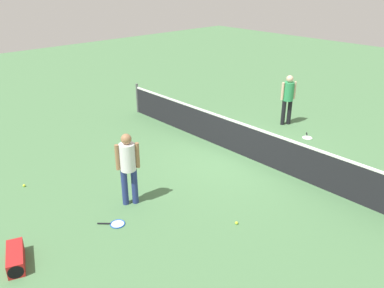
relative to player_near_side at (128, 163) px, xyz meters
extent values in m
plane|color=#4C7A4C|center=(0.01, 3.77, -1.01)|extent=(40.00, 40.00, 0.00)
cylinder|color=#4C4C51|center=(-4.99, 3.77, -0.47)|extent=(0.09, 0.09, 1.07)
cube|color=black|center=(0.01, 3.77, -0.55)|extent=(10.00, 0.02, 0.91)
cube|color=white|center=(0.01, 3.77, -0.07)|extent=(10.00, 0.04, 0.06)
cylinder|color=navy|center=(0.05, 0.10, -0.58)|extent=(0.19, 0.19, 0.85)
cylinder|color=navy|center=(-0.05, -0.10, -0.58)|extent=(0.19, 0.19, 0.85)
cylinder|color=white|center=(0.00, 0.00, 0.15)|extent=(0.46, 0.46, 0.62)
cylinder|color=#9E704C|center=(0.10, 0.19, 0.17)|extent=(0.12, 0.12, 0.58)
cylinder|color=#9E704C|center=(-0.10, -0.19, 0.17)|extent=(0.12, 0.12, 0.58)
sphere|color=#9E704C|center=(0.00, 0.00, 0.58)|extent=(0.31, 0.31, 0.23)
cylinder|color=black|center=(-0.59, 6.65, -0.58)|extent=(0.19, 0.19, 0.85)
cylinder|color=black|center=(-0.49, 6.84, -0.58)|extent=(0.19, 0.19, 0.85)
cylinder|color=#339959|center=(-0.54, 6.75, 0.15)|extent=(0.46, 0.46, 0.62)
cylinder|color=beige|center=(-0.64, 6.56, 0.17)|extent=(0.12, 0.12, 0.58)
cylinder|color=beige|center=(-0.44, 6.94, 0.17)|extent=(0.12, 0.12, 0.58)
sphere|color=beige|center=(-0.54, 6.75, 0.58)|extent=(0.31, 0.31, 0.23)
torus|color=blue|center=(0.49, -0.67, -1.00)|extent=(0.44, 0.44, 0.02)
cylinder|color=silver|center=(0.49, -0.67, -1.00)|extent=(0.38, 0.38, 0.00)
cylinder|color=black|center=(0.29, -0.88, -0.99)|extent=(0.22, 0.22, 0.03)
torus|color=white|center=(0.65, 6.23, -1.00)|extent=(0.44, 0.44, 0.02)
cylinder|color=silver|center=(0.65, 6.23, -1.00)|extent=(0.37, 0.37, 0.00)
cylinder|color=black|center=(0.49, 6.46, -0.99)|extent=(0.19, 0.25, 0.03)
sphere|color=#C6E033|center=(-2.38, -1.50, -0.98)|extent=(0.07, 0.07, 0.07)
sphere|color=#C6E033|center=(-2.94, 1.88, -0.98)|extent=(0.07, 0.07, 0.07)
sphere|color=#C6E033|center=(2.17, 1.15, -0.98)|extent=(0.07, 0.07, 0.07)
cube|color=#B21E1E|center=(0.29, -2.67, -0.87)|extent=(0.85, 0.54, 0.28)
cylinder|color=black|center=(0.62, -2.79, -0.87)|extent=(0.18, 0.28, 0.27)
camera|label=1|loc=(6.51, -4.12, 3.84)|focal=36.66mm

